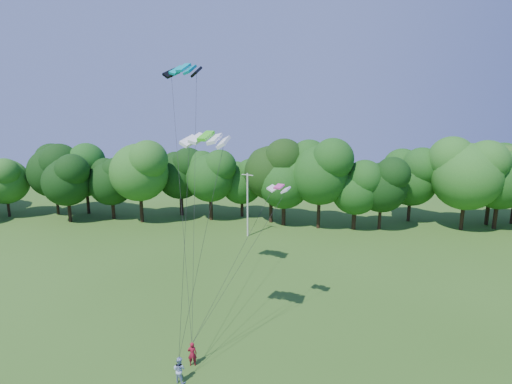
# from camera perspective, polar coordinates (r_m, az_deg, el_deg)

# --- Properties ---
(utility_pole) EXTENTS (1.50, 0.74, 8.06)m
(utility_pole) POSITION_cam_1_polar(r_m,az_deg,el_deg) (49.84, -1.22, -1.75)
(utility_pole) COLOR silver
(utility_pole) RESTS_ON ground
(kite_flyer_left) EXTENTS (0.63, 0.47, 1.59)m
(kite_flyer_left) POSITION_cam_1_polar(r_m,az_deg,el_deg) (27.31, -9.09, -21.87)
(kite_flyer_left) COLOR maroon
(kite_flyer_left) RESTS_ON ground
(kite_flyer_right) EXTENTS (0.95, 0.84, 1.61)m
(kite_flyer_right) POSITION_cam_1_polar(r_m,az_deg,el_deg) (26.13, -10.90, -23.66)
(kite_flyer_right) COLOR #A4BAE4
(kite_flyer_right) RESTS_ON ground
(kite_teal) EXTENTS (3.28, 2.29, 0.78)m
(kite_teal) POSITION_cam_1_polar(r_m,az_deg,el_deg) (32.84, -10.32, 17.07)
(kite_teal) COLOR #0598A3
(kite_teal) RESTS_ON ground
(kite_green) EXTENTS (3.16, 2.02, 0.59)m
(kite_green) POSITION_cam_1_polar(r_m,az_deg,el_deg) (24.57, -7.17, 7.95)
(kite_green) COLOR #43DE21
(kite_green) RESTS_ON ground
(kite_pink) EXTENTS (1.81, 1.39, 0.27)m
(kite_pink) POSITION_cam_1_polar(r_m,az_deg,el_deg) (28.65, 3.30, 0.79)
(kite_pink) COLOR #E53F9C
(kite_pink) RESTS_ON ground
(tree_back_west) EXTENTS (7.42, 7.42, 10.79)m
(tree_back_west) POSITION_cam_1_polar(r_m,az_deg,el_deg) (65.45, -23.22, 2.88)
(tree_back_west) COLOR #3A2517
(tree_back_west) RESTS_ON ground
(tree_back_center) EXTENTS (8.27, 8.27, 12.02)m
(tree_back_center) POSITION_cam_1_polar(r_m,az_deg,el_deg) (55.33, 2.19, 3.17)
(tree_back_center) COLOR black
(tree_back_center) RESTS_ON ground
(tree_back_east) EXTENTS (8.50, 8.50, 12.36)m
(tree_back_east) POSITION_cam_1_polar(r_m,az_deg,el_deg) (62.79, 30.72, 2.73)
(tree_back_east) COLOR black
(tree_back_east) RESTS_ON ground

